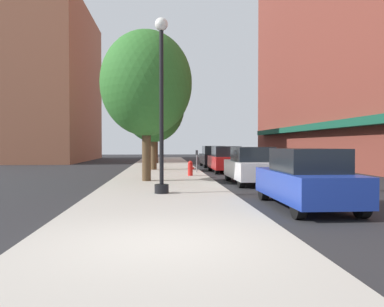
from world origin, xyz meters
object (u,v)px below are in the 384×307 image
Objects in this scene: tree_mid at (154,107)px; car_red at (226,160)px; tree_near at (146,84)px; tree_far at (156,106)px; car_blue at (306,179)px; fire_hydrant at (190,168)px; parking_meter_near at (197,158)px; car_black at (213,157)px; lamppost at (161,102)px; car_white at (251,166)px.

tree_mid is 5.86m from car_red.
tree_near is 16.83m from tree_far.
car_blue and car_red have the same top height.
fire_hydrant is 6.75m from tree_mid.
car_blue is (1.95, -12.64, -0.14)m from parking_meter_near.
tree_far is 1.78× the size of car_black.
fire_hydrant is (1.50, 7.37, -2.68)m from lamppost.
car_red is (4.02, 11.30, -2.39)m from lamppost.
lamppost is 18.06m from car_black.
car_red reaches higher than parking_meter_near.
car_red is (0.00, 13.98, 0.00)m from car_blue.
tree_mid reaches higher than fire_hydrant.
tree_far is at bearing 138.97° from car_black.
car_black is at bearing -41.18° from tree_far.
parking_meter_near is 2.37m from car_red.
lamppost reaches higher than car_white.
car_black is (1.95, 7.48, -0.14)m from parking_meter_near.
car_white is at bearing -6.91° from tree_near.
car_red is (0.00, 7.24, 0.00)m from car_white.
tree_mid reaches higher than car_red.
tree_mid reaches higher than car_black.
tree_near is 1.05× the size of tree_mid.
lamppost is at bearing -132.66° from car_white.
tree_near is 1.58× the size of car_black.
tree_mid is 8.89m from tree_far.
tree_far is at bearing 102.92° from parking_meter_near.
tree_near is at bearing -128.76° from fire_hydrant.
lamppost is 0.91× the size of tree_mid.
parking_meter_near is 6.22m from car_white.
tree_mid is at bearing 134.60° from parking_meter_near.
car_blue is 1.00× the size of car_red.
tree_near is 1.58× the size of car_white.
car_blue is at bearing -89.85° from car_black.
lamppost is at bearing -101.71° from parking_meter_near.
tree_mid is 1.51× the size of car_blue.
lamppost is 1.37× the size of car_blue.
car_blue is (4.02, -2.68, -2.39)m from lamppost.
parking_meter_near is (2.07, 9.96, -2.25)m from lamppost.
lamppost is 21.55m from tree_far.
car_white is at bearing -90.02° from car_red.
tree_near reaches higher than fire_hydrant.
car_black is at bearing 75.38° from parking_meter_near.
lamppost is 7.47× the size of fire_hydrant.
car_black is (4.02, 17.44, -2.39)m from lamppost.
car_white is 1.00× the size of car_red.
car_black is at bearing 46.64° from tree_mid.
lamppost is 4.87m from tree_near.
parking_meter_near reaches higher than fire_hydrant.
lamppost is 10.42m from parking_meter_near.
tree_near reaches higher than car_black.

